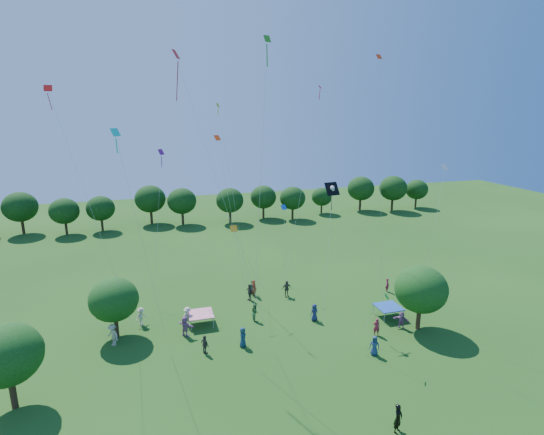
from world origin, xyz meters
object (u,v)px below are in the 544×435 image
(red_high_kite, at_px, (191,105))
(tent_blue, at_px, (388,307))
(near_tree_north, at_px, (114,300))
(pirate_kite, at_px, (332,191))
(near_tree_east, at_px, (421,289))
(tent_red_stripe, at_px, (201,314))
(near_tree_west, at_px, (6,355))
(man_in_black, at_px, (398,419))

(red_high_kite, bearing_deg, tent_blue, -8.18)
(near_tree_north, xyz_separation_m, pirate_kite, (19.09, -1.40, 8.60))
(near_tree_east, distance_m, tent_red_stripe, 19.72)
(near_tree_west, bearing_deg, tent_red_stripe, 30.35)
(tent_red_stripe, relative_size, tent_blue, 1.00)
(near_tree_west, xyz_separation_m, man_in_black, (22.91, -9.04, -2.93))
(near_tree_west, bearing_deg, near_tree_east, 2.58)
(near_tree_west, distance_m, near_tree_north, 9.66)
(near_tree_west, distance_m, tent_red_stripe, 15.50)
(near_tree_north, bearing_deg, man_in_black, -44.45)
(near_tree_west, bearing_deg, near_tree_north, 52.01)
(tent_red_stripe, distance_m, tent_blue, 17.48)
(near_tree_north, height_order, red_high_kite, red_high_kite)
(near_tree_west, relative_size, red_high_kite, 0.26)
(near_tree_north, distance_m, pirate_kite, 20.99)
(near_tree_north, height_order, tent_red_stripe, near_tree_north)
(tent_red_stripe, height_order, pirate_kite, pirate_kite)
(near_tree_north, height_order, man_in_black, near_tree_north)
(near_tree_north, relative_size, tent_red_stripe, 2.42)
(near_tree_west, distance_m, near_tree_east, 31.67)
(near_tree_north, height_order, tent_blue, near_tree_north)
(near_tree_north, distance_m, near_tree_east, 26.44)
(near_tree_east, height_order, man_in_black, near_tree_east)
(tent_red_stripe, height_order, tent_blue, same)
(man_in_black, height_order, red_high_kite, red_high_kite)
(near_tree_north, height_order, pirate_kite, pirate_kite)
(near_tree_north, relative_size, near_tree_east, 0.91)
(near_tree_east, height_order, pirate_kite, pirate_kite)
(tent_red_stripe, height_order, red_high_kite, red_high_kite)
(pirate_kite, bearing_deg, red_high_kite, 178.08)
(tent_blue, relative_size, pirate_kite, 0.19)
(near_tree_west, distance_m, tent_blue, 30.68)
(near_tree_north, distance_m, man_in_black, 23.91)
(near_tree_east, bearing_deg, red_high_kite, 164.42)
(man_in_black, bearing_deg, pirate_kite, 49.83)
(near_tree_east, distance_m, man_in_black, 13.93)
(tent_blue, bearing_deg, near_tree_west, -172.23)
(near_tree_west, xyz_separation_m, near_tree_north, (5.94, 7.61, -0.42))
(tent_red_stripe, distance_m, man_in_black, 19.38)
(tent_blue, relative_size, man_in_black, 1.17)
(near_tree_north, xyz_separation_m, man_in_black, (16.97, -16.65, -2.51))
(near_tree_east, bearing_deg, pirate_kite, 144.11)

